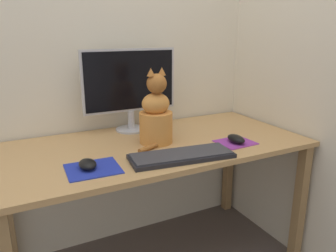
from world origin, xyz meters
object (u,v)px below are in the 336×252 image
at_px(computer_mouse_left, 88,164).
at_px(computer_mouse_right, 236,139).
at_px(cat, 156,116).
at_px(monitor, 130,85).
at_px(keyboard, 182,156).

bearing_deg(computer_mouse_left, computer_mouse_right, -1.20).
distance_m(computer_mouse_right, cat, 0.41).
bearing_deg(cat, computer_mouse_right, -32.05).
height_order(computer_mouse_left, computer_mouse_right, computer_mouse_right).
xyz_separation_m(computer_mouse_left, computer_mouse_right, (0.72, -0.02, 0.00)).
xyz_separation_m(monitor, computer_mouse_right, (0.38, -0.44, -0.23)).
distance_m(monitor, computer_mouse_right, 0.62).
bearing_deg(computer_mouse_left, monitor, 51.00).
xyz_separation_m(keyboard, computer_mouse_left, (-0.39, 0.06, 0.01)).
bearing_deg(computer_mouse_right, computer_mouse_left, 178.80).
bearing_deg(cat, computer_mouse_left, -158.18).
height_order(monitor, computer_mouse_left, monitor).
xyz_separation_m(computer_mouse_right, cat, (-0.34, 0.19, 0.11)).
xyz_separation_m(monitor, keyboard, (0.05, -0.49, -0.24)).
height_order(keyboard, computer_mouse_left, computer_mouse_left).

